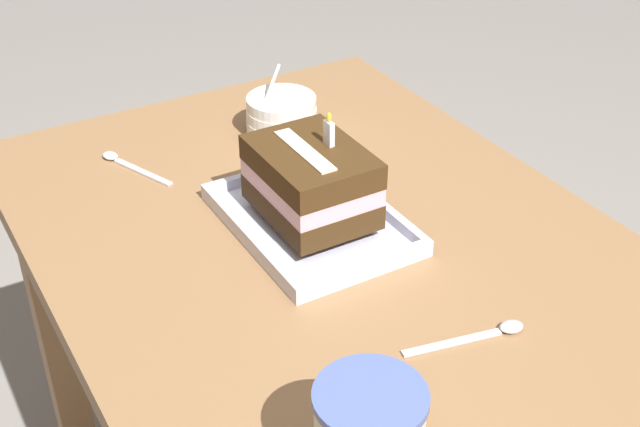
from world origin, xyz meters
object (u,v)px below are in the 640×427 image
birthday_cake (311,181)px  bowl_stack (282,116)px  serving_spoon_by_bowls (122,162)px  serving_spoon_near_tray (491,332)px  foil_tray (311,222)px

birthday_cake → bowl_stack: size_ratio=1.46×
birthday_cake → bowl_stack: 0.28m
bowl_stack → serving_spoon_by_bowls: size_ratio=0.82×
birthday_cake → serving_spoon_by_bowls: size_ratio=1.19×
bowl_stack → serving_spoon_by_bowls: (-0.04, -0.26, -0.03)m
birthday_cake → serving_spoon_near_tray: 0.32m
foil_tray → serving_spoon_by_bowls: foil_tray is taller
serving_spoon_near_tray → foil_tray: bearing=-167.5°
foil_tray → bowl_stack: (-0.26, 0.09, 0.02)m
foil_tray → serving_spoon_by_bowls: bearing=-150.7°
foil_tray → bowl_stack: size_ratio=2.44×
foil_tray → serving_spoon_by_bowls: size_ratio=1.99×
foil_tray → serving_spoon_near_tray: 0.31m
birthday_cake → bowl_stack: (-0.26, 0.09, -0.04)m
foil_tray → birthday_cake: (0.00, 0.00, 0.07)m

